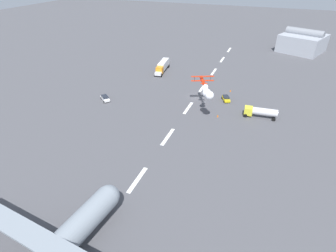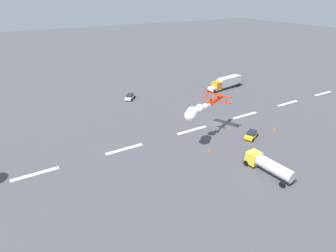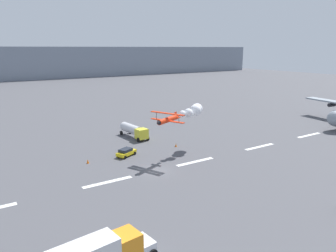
{
  "view_description": "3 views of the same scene",
  "coord_description": "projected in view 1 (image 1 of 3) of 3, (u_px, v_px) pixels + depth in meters",
  "views": [
    {
      "loc": [
        78.4,
        20.78,
        37.85
      ],
      "look_at": [
        25.16,
        0.0,
        3.1
      ],
      "focal_mm": 29.0,
      "sensor_mm": 36.0,
      "label": 1
    },
    {
      "loc": [
        41.38,
        45.5,
        28.92
      ],
      "look_at": [
        15.09,
        0.27,
        2.86
      ],
      "focal_mm": 28.79,
      "sensor_mm": 36.0,
      "label": 2
    },
    {
      "loc": [
        -25.52,
        -43.78,
        20.08
      ],
      "look_at": [
        4.4,
        2.87,
        6.62
      ],
      "focal_mm": 34.42,
      "sensor_mm": 36.0,
      "label": 3
    }
  ],
  "objects": [
    {
      "name": "traffic_cone_far",
      "position": [
        218.0,
        116.0,
        76.91
      ],
      "size": [
        0.44,
        0.44,
        0.75
      ],
      "primitive_type": "cone",
      "color": "orange",
      "rests_on": "ground"
    },
    {
      "name": "runway_stripe_0",
      "position": [
        229.0,
        50.0,
        135.58
      ],
      "size": [
        8.0,
        0.9,
        0.01
      ],
      "primitive_type": "cube",
      "color": "white",
      "rests_on": "ground"
    },
    {
      "name": "traffic_cone_near",
      "position": [
        230.0,
        91.0,
        91.87
      ],
      "size": [
        0.44,
        0.44,
        0.75
      ],
      "primitive_type": "cone",
      "color": "orange",
      "rests_on": "ground"
    },
    {
      "name": "stunt_biplane_red",
      "position": [
        206.0,
        90.0,
        73.54
      ],
      "size": [
        14.44,
        9.03,
        2.31
      ],
      "color": "red"
    },
    {
      "name": "semi_truck_orange",
      "position": [
        163.0,
        66.0,
        108.31
      ],
      "size": [
        13.42,
        4.44,
        3.7
      ],
      "color": "silver",
      "rests_on": "ground"
    },
    {
      "name": "airport_staff_sedan",
      "position": [
        226.0,
        98.0,
        85.72
      ],
      "size": [
        4.45,
        3.35,
        1.52
      ],
      "color": "yellow",
      "rests_on": "ground"
    },
    {
      "name": "runway_stripe_3",
      "position": [
        203.0,
        87.0,
        95.24
      ],
      "size": [
        8.0,
        0.9,
        0.01
      ],
      "primitive_type": "cube",
      "color": "white",
      "rests_on": "ground"
    },
    {
      "name": "runway_stripe_4",
      "position": [
        188.0,
        108.0,
        81.8
      ],
      "size": [
        8.0,
        0.9,
        0.01
      ],
      "primitive_type": "cube",
      "color": "white",
      "rests_on": "ground"
    },
    {
      "name": "followme_car_yellow",
      "position": [
        105.0,
        98.0,
        85.88
      ],
      "size": [
        4.21,
        4.53,
        1.52
      ],
      "color": "white",
      "rests_on": "ground"
    },
    {
      "name": "runway_stripe_2",
      "position": [
        214.0,
        72.0,
        108.69
      ],
      "size": [
        8.0,
        0.9,
        0.01
      ],
      "primitive_type": "cube",
      "color": "white",
      "rests_on": "ground"
    },
    {
      "name": "cargo_transport_plane",
      "position": [
        59.0,
        247.0,
        38.22
      ],
      "size": [
        26.54,
        37.01,
        11.25
      ],
      "color": "gray",
      "rests_on": "ground"
    },
    {
      "name": "fuel_tanker_truck",
      "position": [
        260.0,
        112.0,
        76.11
      ],
      "size": [
        3.43,
        9.09,
        2.9
      ],
      "color": "yellow",
      "rests_on": "ground"
    },
    {
      "name": "hangar_building",
      "position": [
        302.0,
        42.0,
        130.99
      ],
      "size": [
        23.96,
        23.77,
        10.75
      ],
      "color": "#9EA3AD",
      "rests_on": "ground"
    },
    {
      "name": "runway_stripe_5",
      "position": [
        168.0,
        137.0,
        68.36
      ],
      "size": [
        8.0,
        0.9,
        0.01
      ],
      "primitive_type": "cube",
      "color": "white",
      "rests_on": "ground"
    },
    {
      "name": "runway_stripe_6",
      "position": [
        137.0,
        180.0,
        54.91
      ],
      "size": [
        8.0,
        0.9,
        0.01
      ],
      "primitive_type": "cube",
      "color": "white",
      "rests_on": "ground"
    },
    {
      "name": "ground_plane",
      "position": [
        196.0,
        97.0,
        88.52
      ],
      "size": [
        440.0,
        440.0,
        0.0
      ],
      "primitive_type": "plane",
      "color": "#4C4C51",
      "rests_on": "ground"
    },
    {
      "name": "runway_stripe_1",
      "position": [
        222.0,
        60.0,
        122.13
      ],
      "size": [
        8.0,
        0.9,
        0.01
      ],
      "primitive_type": "cube",
      "color": "white",
      "rests_on": "ground"
    }
  ]
}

